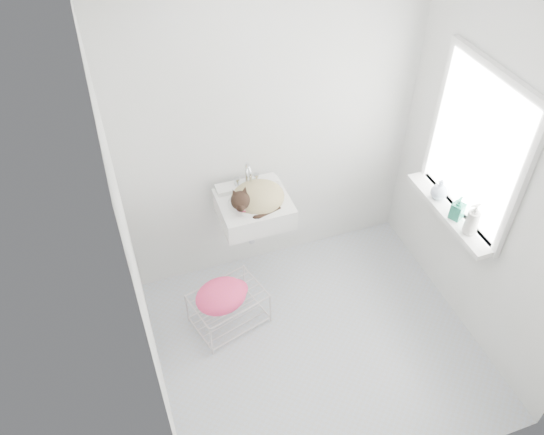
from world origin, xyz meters
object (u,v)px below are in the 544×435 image
object	(u,v)px
bottle_a	(468,232)
bottle_c	(438,198)
sink	(254,200)
bottle_b	(455,217)
wire_rack	(229,308)
cat	(256,197)

from	to	relation	value
bottle_a	bottle_c	world-z (taller)	bottle_a
sink	bottle_c	xyz separation A→B (m)	(1.23, -0.40, 0.00)
bottle_a	bottle_b	world-z (taller)	bottle_a
sink	bottle_b	bearing A→B (deg)	-26.75
sink	bottle_b	distance (m)	1.37
bottle_b	bottle_c	world-z (taller)	bottle_b
sink	bottle_c	size ratio (longest dim) A/B	3.24
sink	wire_rack	distance (m)	0.83
cat	wire_rack	size ratio (longest dim) A/B	0.79
sink	bottle_a	xyz separation A→B (m)	(1.23, -0.77, 0.00)
bottle_a	bottle_b	size ratio (longest dim) A/B	1.19
wire_rack	bottle_c	distance (m)	1.69
sink	bottle_c	bearing A→B (deg)	-18.05
cat	bottle_b	world-z (taller)	cat
bottle_b	cat	bearing A→B (deg)	153.61
cat	wire_rack	xyz separation A→B (m)	(-0.33, -0.30, -0.74)
bottle_c	wire_rack	bearing A→B (deg)	176.73
cat	bottle_a	size ratio (longest dim) A/B	1.92
sink	cat	size ratio (longest dim) A/B	1.25
wire_rack	bottle_b	size ratio (longest dim) A/B	2.86
sink	cat	bearing A→B (deg)	-49.90
bottle_b	wire_rack	bearing A→B (deg)	168.73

